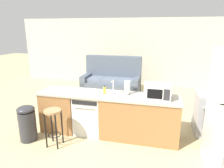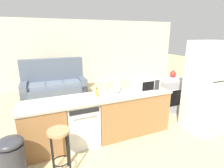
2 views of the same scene
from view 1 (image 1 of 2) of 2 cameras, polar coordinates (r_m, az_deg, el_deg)
The scene contains 12 objects.
ground_plane at distance 4.52m, azimuth -3.16°, elevation -13.68°, with size 24.00×24.00×0.00m, color tan.
wall_back at distance 8.06m, azimuth 7.55°, elevation 9.02°, with size 10.00×0.06×2.60m.
kitchen_counter at distance 4.27m, azimuth -0.12°, elevation -9.16°, with size 2.94×0.66×0.90m.
dishwasher at distance 4.40m, azimuth -6.39°, elevation -8.46°, with size 0.58×0.61×0.84m.
stove_range at distance 4.80m, azimuth 27.15°, elevation -7.66°, with size 0.76×0.68×0.90m.
microwave at distance 3.94m, azimuth 12.86°, elevation -2.05°, with size 0.50×0.37×0.28m.
sink_faucet at distance 4.09m, azimuth 0.30°, elevation -1.12°, with size 0.07×0.18×0.30m.
paper_towel_roll at distance 4.08m, azimuth 4.33°, elevation -1.10°, with size 0.14×0.14×0.28m.
soap_bottle at distance 4.13m, azimuth -2.16°, elevation -1.79°, with size 0.06×0.06×0.18m.
bar_stool at distance 3.99m, azimuth -16.45°, elevation -9.84°, with size 0.32×0.32×0.74m.
trash_bin at distance 4.43m, azimuth -23.06°, elevation -10.14°, with size 0.35×0.35×0.74m.
couch at distance 7.09m, azimuth -0.06°, elevation 0.79°, with size 2.02×0.94×1.27m.
Camera 1 is at (1.17, -3.76, 2.21)m, focal length 32.00 mm.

